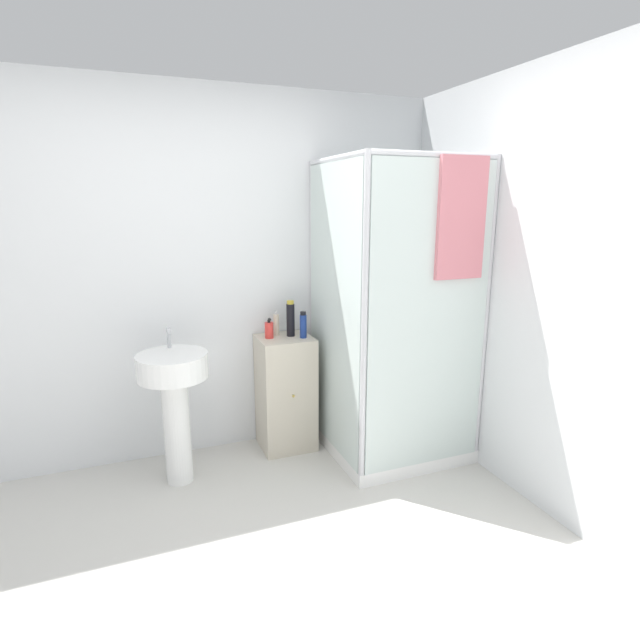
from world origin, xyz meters
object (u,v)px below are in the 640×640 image
lotion_bottle_white (276,325)px  shampoo_bottle_blue (303,325)px  soap_dispenser (269,330)px  sink (174,393)px  shampoo_bottle_tall_black (291,319)px

lotion_bottle_white → shampoo_bottle_blue: bearing=-40.6°
soap_dispenser → lotion_bottle_white: (0.07, 0.05, 0.02)m
lotion_bottle_white → sink: bearing=-159.3°
sink → soap_dispenser: 0.77m
shampoo_bottle_blue → sink: bearing=-170.7°
soap_dispenser → lotion_bottle_white: size_ratio=0.78×
lotion_bottle_white → soap_dispenser: bearing=-141.9°
shampoo_bottle_tall_black → shampoo_bottle_blue: (0.07, -0.08, -0.03)m
soap_dispenser → lotion_bottle_white: 0.09m
sink → shampoo_bottle_tall_black: size_ratio=3.86×
shampoo_bottle_blue → lotion_bottle_white: 0.21m
sink → lotion_bottle_white: 0.85m
shampoo_bottle_blue → lotion_bottle_white: size_ratio=1.02×
shampoo_bottle_blue → lotion_bottle_white: shampoo_bottle_blue is taller
soap_dispenser → sink: bearing=-161.4°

